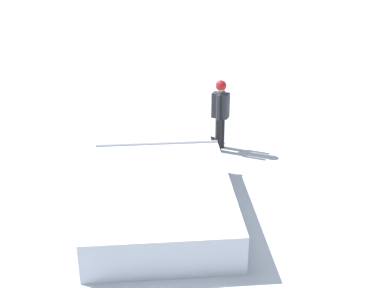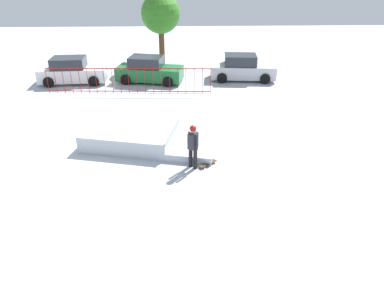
{
  "view_description": "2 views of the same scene",
  "coord_description": "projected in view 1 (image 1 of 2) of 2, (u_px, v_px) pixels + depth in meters",
  "views": [
    {
      "loc": [
        -7.1,
        1.72,
        5.21
      ],
      "look_at": [
        2.0,
        -1.16,
        0.9
      ],
      "focal_mm": 47.98,
      "sensor_mm": 36.0,
      "label": 1
    },
    {
      "loc": [
        3.02,
        -13.37,
        6.8
      ],
      "look_at": [
        3.39,
        -2.34,
        1.0
      ],
      "focal_mm": 32.44,
      "sensor_mm": 36.0,
      "label": 2
    }
  ],
  "objects": [
    {
      "name": "skater",
      "position": [
        220.0,
        110.0,
        11.98
      ],
      "size": [
        0.41,
        0.43,
        1.73
      ],
      "rotation": [
        0.0,
        0.0,
        4.02
      ],
      "color": "black",
      "rests_on": "ground"
    },
    {
      "name": "ground_plane",
      "position": [
        163.0,
        246.0,
        8.79
      ],
      "size": [
        60.0,
        60.0,
        0.0
      ],
      "primitive_type": "plane",
      "color": "#B2B7C1"
    },
    {
      "name": "skateboard",
      "position": [
        207.0,
        138.0,
        12.83
      ],
      "size": [
        0.74,
        0.67,
        0.09
      ],
      "rotation": [
        0.0,
        0.0,
        3.84
      ],
      "color": "#3F2D1E",
      "rests_on": "ground"
    },
    {
      "name": "skate_ramp",
      "position": [
        160.0,
        190.0,
        9.92
      ],
      "size": [
        5.83,
        3.7,
        0.74
      ],
      "rotation": [
        0.0,
        0.0,
        -0.22
      ],
      "color": "silver",
      "rests_on": "ground"
    }
  ]
}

